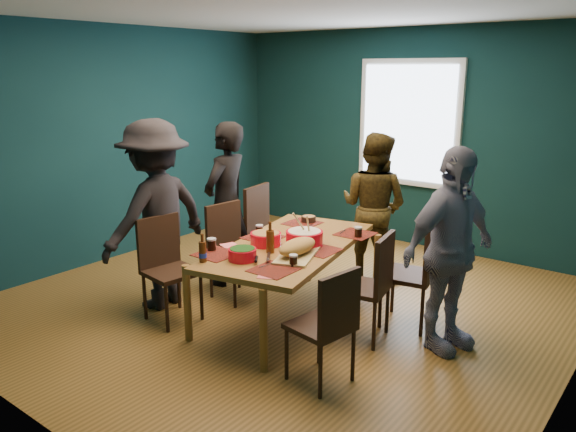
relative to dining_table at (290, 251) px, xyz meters
The scene contains 26 objects.
room 0.93m from the dining_table, 113.35° to the left, with size 5.01×5.01×2.71m.
dining_table is the anchor object (origin of this frame).
chair_left_far 1.10m from the dining_table, 141.16° to the left, with size 0.51×0.51×1.00m.
chair_left_mid 0.80m from the dining_table, behind, with size 0.47×0.47×0.93m.
chair_left_near 1.12m from the dining_table, 144.06° to the right, with size 0.48×0.48×0.93m.
chair_right_far 1.13m from the dining_table, 29.44° to the left, with size 0.50×0.50×0.95m.
chair_right_mid 0.80m from the dining_table, ahead, with size 0.49×0.49×0.92m.
chair_right_near 1.16m from the dining_table, 38.78° to the right, with size 0.46×0.46×0.88m.
person_far_left 1.14m from the dining_table, 163.25° to the left, with size 0.62×0.41×1.70m, color black.
person_back 1.40m from the dining_table, 87.56° to the left, with size 0.76×0.60×1.57m, color black.
person_right 1.38m from the dining_table, 14.13° to the left, with size 0.97×0.40×1.65m, color silver.
person_near_left 1.31m from the dining_table, 157.02° to the right, with size 1.15×0.66×1.77m, color black.
bowl_salad 0.25m from the dining_table, 134.37° to the right, with size 0.27×0.27×0.11m.
bowl_dumpling 0.19m from the dining_table, 15.86° to the left, with size 0.33×0.33×0.30m.
bowl_herbs 0.59m from the dining_table, 94.15° to the right, with size 0.23×0.23×0.10m.
cutting_board 0.37m from the dining_table, 42.66° to the right, with size 0.45×0.69×0.15m.
small_bowl 0.75m from the dining_table, 112.76° to the left, with size 0.15×0.15×0.06m.
beer_bottle_a 0.86m from the dining_table, 108.05° to the right, with size 0.06×0.06×0.23m.
beer_bottle_b 0.34m from the dining_table, 86.56° to the right, with size 0.07×0.07×0.27m.
cola_glass_a 0.70m from the dining_table, 126.48° to the right, with size 0.08×0.08×0.11m.
cola_glass_b 0.59m from the dining_table, 49.87° to the right, with size 0.07×0.07×0.09m.
cola_glass_c 0.67m from the dining_table, 54.86° to the left, with size 0.07×0.07×0.10m.
cola_glass_d 0.41m from the dining_table, behind, with size 0.07×0.07×0.10m.
napkin_a 0.40m from the dining_table, ahead, with size 0.13×0.13×0.00m, color #FE6B6E.
napkin_b 0.54m from the dining_table, 137.00° to the right, with size 0.13×0.13×0.00m, color #FE6B6E.
napkin_c 0.81m from the dining_table, 64.53° to the right, with size 0.14×0.14×0.00m, color #FE6B6E.
Camera 1 is at (3.10, -4.02, 2.21)m, focal length 35.00 mm.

